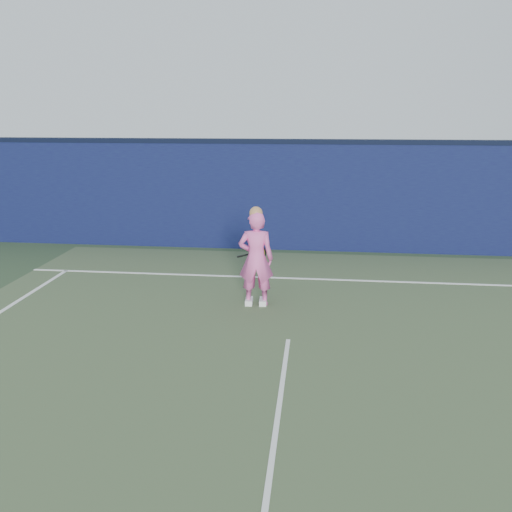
# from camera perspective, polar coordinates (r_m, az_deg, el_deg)

# --- Properties ---
(ground) EXTENTS (80.00, 80.00, 0.00)m
(ground) POSITION_cam_1_polar(r_m,az_deg,el_deg) (7.08, 2.95, -12.10)
(ground) COLOR #31492D
(ground) RESTS_ON ground
(court_surface) EXTENTS (11.00, 16.00, 0.01)m
(court_surface) POSITION_cam_1_polar(r_m,az_deg,el_deg) (5.38, 1.50, -21.76)
(court_surface) COLOR #455133
(court_surface) RESTS_ON ground
(backstop_wall) EXTENTS (24.00, 0.40, 2.50)m
(backstop_wall) POSITION_cam_1_polar(r_m,az_deg,el_deg) (12.95, 4.86, 6.17)
(backstop_wall) COLOR #0D103C
(backstop_wall) RESTS_ON ground
(wall_cap) EXTENTS (24.00, 0.42, 0.10)m
(wall_cap) POSITION_cam_1_polar(r_m,az_deg,el_deg) (12.82, 4.99, 11.92)
(wall_cap) COLOR black
(wall_cap) RESTS_ON backstop_wall
(player) EXTENTS (0.61, 0.42, 1.71)m
(player) POSITION_cam_1_polar(r_m,az_deg,el_deg) (9.13, -0.00, -0.26)
(player) COLOR pink
(player) RESTS_ON ground
(racket) EXTENTS (0.53, 0.14, 0.29)m
(racket) POSITION_cam_1_polar(r_m,az_deg,el_deg) (9.54, 0.07, 0.32)
(racket) COLOR black
(racket) RESTS_ON ground
(court_lines) EXTENTS (11.00, 12.04, 0.01)m
(court_lines) POSITION_cam_1_polar(r_m,az_deg,el_deg) (6.79, 2.77, -13.27)
(court_lines) COLOR white
(court_lines) RESTS_ON court_surface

